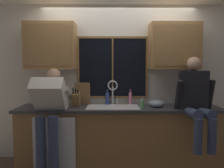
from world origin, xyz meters
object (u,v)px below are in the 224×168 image
object	(u,v)px
mixing_bowl	(156,104)
person_standing	(50,109)
person_sitting_on_counter	(196,97)
bottle_tall_clear	(107,98)
knife_block	(76,100)
cutting_board	(83,94)
soap_dispenser	(142,104)
bottle_green_glass	(130,98)

from	to	relation	value
mixing_bowl	person_standing	bearing A→B (deg)	-170.47
person_sitting_on_counter	mixing_bowl	bearing A→B (deg)	154.69
bottle_tall_clear	mixing_bowl	bearing A→B (deg)	-18.50
person_standing	knife_block	world-z (taller)	person_standing
cutting_board	soap_dispenser	world-z (taller)	cutting_board
person_standing	cutting_board	bearing A→B (deg)	51.57
person_standing	bottle_green_glass	world-z (taller)	person_standing
person_sitting_on_counter	knife_block	size ratio (longest dim) A/B	3.92
knife_block	bottle_tall_clear	world-z (taller)	knife_block
person_sitting_on_counter	bottle_green_glass	bearing A→B (deg)	150.55
knife_block	bottle_tall_clear	bearing A→B (deg)	22.83
bottle_tall_clear	person_sitting_on_counter	bearing A→B (deg)	-21.33
mixing_bowl	bottle_tall_clear	xyz separation A→B (m)	(-0.75, 0.25, 0.05)
soap_dispenser	bottle_tall_clear	bearing A→B (deg)	143.71
knife_block	bottle_tall_clear	distance (m)	0.52
mixing_bowl	bottle_green_glass	size ratio (longest dim) A/B	0.93
person_standing	soap_dispenser	bearing A→B (deg)	5.74
person_sitting_on_counter	bottle_green_glass	world-z (taller)	person_sitting_on_counter
person_sitting_on_counter	knife_block	distance (m)	1.77
knife_block	bottle_green_glass	xyz separation A→B (m)	(0.86, 0.21, -0.00)
cutting_board	bottle_green_glass	world-z (taller)	cutting_board
knife_block	mixing_bowl	bearing A→B (deg)	-2.27
person_sitting_on_counter	cutting_board	size ratio (longest dim) A/B	3.43
soap_dispenser	cutting_board	bearing A→B (deg)	158.14
person_sitting_on_counter	mixing_bowl	distance (m)	0.58
soap_dispenser	bottle_green_glass	xyz separation A→B (m)	(-0.14, 0.38, 0.04)
person_standing	knife_block	distance (m)	0.45
knife_block	mixing_bowl	distance (m)	1.23
person_sitting_on_counter	soap_dispenser	world-z (taller)	person_sitting_on_counter
person_standing	cutting_board	xyz separation A→B (m)	(0.40, 0.50, 0.16)
soap_dispenser	person_sitting_on_counter	bearing A→B (deg)	-8.61
soap_dispenser	bottle_green_glass	bearing A→B (deg)	109.67
person_standing	soap_dispenser	size ratio (longest dim) A/B	9.08
soap_dispenser	bottle_green_glass	distance (m)	0.41
knife_block	mixing_bowl	xyz separation A→B (m)	(1.23, -0.05, -0.06)
mixing_bowl	bottle_tall_clear	distance (m)	0.79
person_standing	mixing_bowl	bearing A→B (deg)	9.53
cutting_board	bottle_green_glass	size ratio (longest dim) A/B	1.44
mixing_bowl	soap_dispenser	distance (m)	0.27
knife_block	bottle_green_glass	world-z (taller)	knife_block
cutting_board	mixing_bowl	xyz separation A→B (m)	(1.16, -0.24, -0.13)
person_sitting_on_counter	bottle_tall_clear	bearing A→B (deg)	158.67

